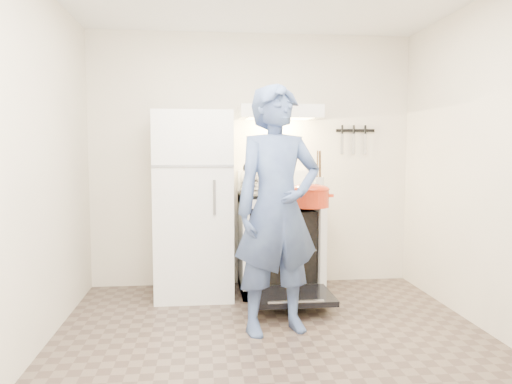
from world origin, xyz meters
TOP-DOWN VIEW (x-y plane):
  - floor at (0.00, 0.00)m, footprint 3.60×3.60m
  - back_wall at (0.00, 1.80)m, footprint 3.20×0.02m
  - refrigerator at (-0.58, 1.45)m, footprint 0.70×0.70m
  - stove_body at (0.23, 1.48)m, footprint 0.76×0.65m
  - cooktop at (0.23, 1.48)m, footprint 0.76×0.65m
  - backsplash at (0.23, 1.76)m, footprint 0.76×0.07m
  - oven_door at (0.23, 0.88)m, footprint 0.70×0.54m
  - oven_rack at (0.23, 1.48)m, footprint 0.60×0.52m
  - range_hood at (0.23, 1.55)m, footprint 0.76×0.50m
  - knife_strip at (1.05, 1.79)m, footprint 0.40×0.02m
  - pizza_stone at (0.32, 1.42)m, footprint 0.37×0.37m
  - tea_kettle at (-0.04, 1.63)m, footprint 0.24×0.20m
  - utensil_jar at (0.55, 1.24)m, footprint 0.11×0.11m
  - person at (0.05, 0.42)m, footprint 0.76×0.59m
  - dutch_oven at (0.36, 0.76)m, footprint 0.38×0.31m

SIDE VIEW (x-z plane):
  - floor at x=0.00m, z-range 0.00..0.00m
  - oven_door at x=0.23m, z-range 0.10..0.15m
  - oven_rack at x=0.23m, z-range 0.43..0.45m
  - pizza_stone at x=0.32m, z-range 0.45..0.46m
  - stove_body at x=0.23m, z-range 0.00..0.92m
  - refrigerator at x=-0.58m, z-range 0.00..1.70m
  - person at x=0.05m, z-range 0.00..1.83m
  - cooktop at x=0.23m, z-range 0.92..0.95m
  - dutch_oven at x=0.36m, z-range 0.84..1.09m
  - utensil_jar at x=0.55m, z-range 0.98..1.11m
  - backsplash at x=0.23m, z-range 0.95..1.15m
  - tea_kettle at x=-0.04m, z-range 0.95..1.24m
  - back_wall at x=0.00m, z-range 0.00..2.50m
  - knife_strip at x=1.05m, z-range 1.54..1.56m
  - range_hood at x=0.23m, z-range 1.65..1.77m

